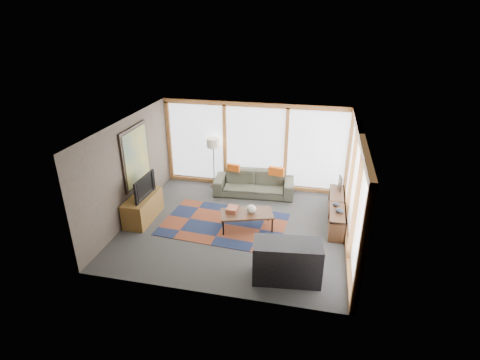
% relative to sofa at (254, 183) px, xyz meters
% --- Properties ---
extents(ground, '(5.50, 5.50, 0.00)m').
position_rel_sofa_xyz_m(ground, '(-0.08, -1.91, -0.34)').
color(ground, '#2B2B29').
rests_on(ground, ground).
extents(room_envelope, '(5.52, 5.02, 2.62)m').
position_rel_sofa_xyz_m(room_envelope, '(0.41, -1.35, 1.21)').
color(room_envelope, '#453731').
rests_on(room_envelope, ground).
extents(rug, '(3.18, 2.17, 0.01)m').
position_rel_sofa_xyz_m(rug, '(-0.42, -1.88, -0.33)').
color(rug, maroon).
rests_on(rug, ground).
extents(sofa, '(2.36, 1.08, 0.67)m').
position_rel_sofa_xyz_m(sofa, '(0.00, 0.00, 0.00)').
color(sofa, '#36382A').
rests_on(sofa, ground).
extents(pillow_left, '(0.38, 0.17, 0.20)m').
position_rel_sofa_xyz_m(pillow_left, '(-0.62, 0.00, 0.44)').
color(pillow_left, '#BC4C10').
rests_on(pillow_left, sofa).
extents(pillow_right, '(0.45, 0.19, 0.24)m').
position_rel_sofa_xyz_m(pillow_right, '(0.64, -0.04, 0.46)').
color(pillow_right, '#BC4C10').
rests_on(pillow_right, sofa).
extents(floor_lamp, '(0.39, 0.39, 1.54)m').
position_rel_sofa_xyz_m(floor_lamp, '(-1.29, 0.25, 0.43)').
color(floor_lamp, '#32241A').
rests_on(floor_lamp, ground).
extents(coffee_table, '(1.40, 0.99, 0.42)m').
position_rel_sofa_xyz_m(coffee_table, '(0.18, -1.93, -0.13)').
color(coffee_table, black).
rests_on(coffee_table, ground).
extents(book_stack, '(0.27, 0.33, 0.10)m').
position_rel_sofa_xyz_m(book_stack, '(-0.19, -1.91, 0.14)').
color(book_stack, brown).
rests_on(book_stack, coffee_table).
extents(vase, '(0.25, 0.25, 0.20)m').
position_rel_sofa_xyz_m(vase, '(0.28, -1.88, 0.19)').
color(vase, beige).
rests_on(vase, coffee_table).
extents(bookshelf, '(0.39, 2.13, 0.53)m').
position_rel_sofa_xyz_m(bookshelf, '(2.35, -1.08, -0.07)').
color(bookshelf, black).
rests_on(bookshelf, ground).
extents(bowl_a, '(0.20, 0.20, 0.10)m').
position_rel_sofa_xyz_m(bowl_a, '(2.37, -1.61, 0.25)').
color(bowl_a, black).
rests_on(bowl_a, bookshelf).
extents(bowl_b, '(0.20, 0.20, 0.08)m').
position_rel_sofa_xyz_m(bowl_b, '(2.30, -1.27, 0.24)').
color(bowl_b, black).
rests_on(bowl_b, bookshelf).
extents(shelf_picture, '(0.08, 0.30, 0.39)m').
position_rel_sofa_xyz_m(shelf_picture, '(2.40, -0.34, 0.39)').
color(shelf_picture, black).
rests_on(shelf_picture, bookshelf).
extents(tv_console, '(0.55, 1.31, 0.66)m').
position_rel_sofa_xyz_m(tv_console, '(-2.51, -2.07, -0.01)').
color(tv_console, brown).
rests_on(tv_console, ground).
extents(television, '(0.17, 0.99, 0.57)m').
position_rel_sofa_xyz_m(television, '(-2.49, -2.08, 0.60)').
color(television, black).
rests_on(television, tv_console).
extents(bar_counter, '(1.40, 0.78, 0.85)m').
position_rel_sofa_xyz_m(bar_counter, '(1.35, -3.66, 0.09)').
color(bar_counter, black).
rests_on(bar_counter, ground).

